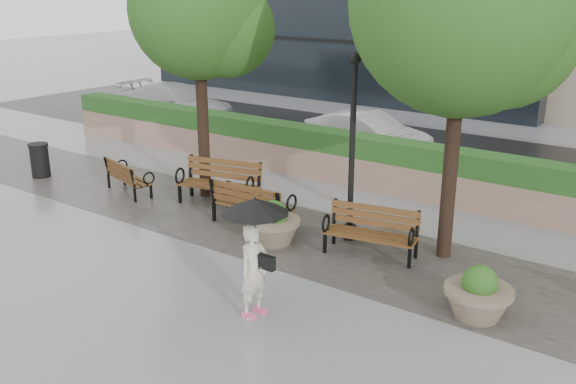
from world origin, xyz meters
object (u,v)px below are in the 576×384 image
Objects in this scene: planter_right at (478,298)px; trash_bin at (40,161)px; car_right at (368,134)px; bench_2 at (252,213)px; bench_0 at (129,184)px; pedestrian at (255,246)px; bench_3 at (370,242)px; planter_left at (273,227)px; bench_1 at (220,192)px; car_left at (177,103)px; lamppost at (352,161)px.

planter_right is 1.22× the size of trash_bin.
trash_bin is 9.64m from car_right.
bench_2 is 5.62m from planter_right.
bench_0 is 0.84× the size of pedestrian.
car_right reaches higher than bench_3.
bench_2 is 1.12m from planter_left.
bench_1 is at bearing 11.86° from trash_bin.
bench_0 is 8.85m from car_left.
trash_bin is (-10.04, -0.61, 0.16)m from bench_3.
car_left is (-9.35, 6.98, 0.42)m from bench_2.
bench_1 is at bearing -25.36° from bench_2.
pedestrian reaches higher than car_left.
lamppost is (6.14, 0.68, 1.45)m from bench_0.
lamppost is (-3.38, 1.68, 1.34)m from planter_right.
pedestrian is at bearing -153.73° from car_right.
lamppost reaches higher than car_left.
car_right is (0.61, 6.22, 0.35)m from bench_1.
planter_right is 10.24m from car_right.
bench_3 is at bearing 18.04° from planter_left.
lamppost is at bearing -14.00° from bench_1.
bench_3 reaches higher than planter_right.
bench_2 is 0.38× the size of car_left.
planter_left is at bearing 149.56° from bench_2.
bench_0 is 1.52× the size of planter_right.
planter_left is 1.24× the size of trash_bin.
planter_right is at bearing -50.38° from pedestrian.
planter_left is 1.02× the size of planter_right.
planter_right is 0.27× the size of car_right.
bench_1 is 1.69m from bench_2.
planter_left is 2.10m from lamppost.
bench_3 is (4.46, -0.56, -0.03)m from bench_1.
car_left is at bearing 127.56° from bench_1.
lamppost is 1.94× the size of pedestrian.
pedestrian is at bearing -130.63° from car_left.
planter_right is (9.52, -1.01, 0.11)m from bench_0.
bench_3 is 2.85m from planter_right.
bench_0 is 6.92m from bench_3.
lamppost is 13.16m from car_left.
trash_bin is 0.22× the size of car_right.
car_left reaches higher than planter_right.
bench_3 is 0.96× the size of pedestrian.
bench_0 is at bearing 173.97° from planter_right.
car_left is (-5.34, 7.04, 0.47)m from bench_0.
planter_left is at bearing -173.16° from bench_3.
pedestrian is at bearing 169.91° from bench_0.
bench_3 is (6.92, 0.16, 0.04)m from bench_0.
pedestrian reaches higher than bench_0.
car_left reaches higher than bench_1.
planter_left is 7.66m from car_right.
lamppost is 0.95× the size of car_right.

